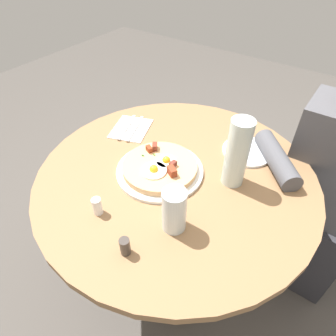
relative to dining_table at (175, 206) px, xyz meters
The scene contains 13 objects.
ground_plane 0.56m from the dining_table, ahead, with size 6.00×6.00×0.00m, color #4C4742.
dining_table is the anchor object (origin of this frame).
person_seated 0.63m from the dining_table, 138.56° to the right, with size 0.51×0.45×1.14m.
pizza_plate 0.19m from the dining_table, 29.69° to the left, with size 0.30×0.30×0.01m, color white.
breakfast_pizza 0.21m from the dining_table, 30.45° to the left, with size 0.26×0.26×0.05m.
bread_plate 0.34m from the dining_table, 121.87° to the right, with size 0.18×0.18×0.01m, color white.
napkin 0.37m from the dining_table, 20.68° to the right, with size 0.17×0.14×0.00m, color white.
fork 0.38m from the dining_table, 18.67° to the right, with size 0.18×0.01×0.01m, color silver.
knife 0.36m from the dining_table, 22.87° to the right, with size 0.18×0.01×0.01m, color silver.
water_glass 0.33m from the dining_table, 122.20° to the left, with size 0.07×0.07×0.14m, color silver.
water_bottle 0.35m from the dining_table, 156.71° to the right, with size 0.07×0.07×0.24m, color silver.
salt_shaker 0.36m from the dining_table, 71.52° to the left, with size 0.03×0.03×0.06m, color white.
pepper_shaker 0.39m from the dining_table, 100.78° to the left, with size 0.03×0.03×0.05m, color #3F3833.
Camera 1 is at (-0.40, 0.61, 1.41)m, focal length 31.09 mm.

